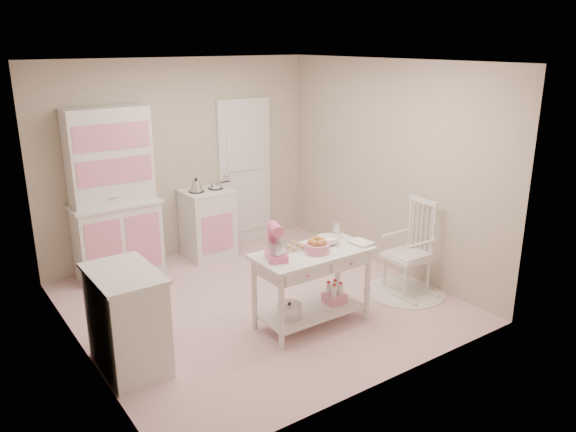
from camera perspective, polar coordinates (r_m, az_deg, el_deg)
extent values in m
plane|color=#C57B85|center=(6.35, -2.90, -8.75)|extent=(3.80, 3.80, 0.00)
cube|color=white|center=(5.70, -3.31, 15.38)|extent=(3.80, 3.80, 0.04)
cube|color=#BFAF9B|center=(7.54, -10.82, 5.64)|extent=(3.80, 0.04, 2.60)
cube|color=#BFAF9B|center=(4.47, 9.95, -2.50)|extent=(3.80, 0.04, 2.60)
cube|color=#BFAF9B|center=(5.19, -21.16, -0.60)|extent=(0.04, 3.80, 2.60)
cube|color=#BFAF9B|center=(7.06, 10.14, 4.88)|extent=(0.04, 3.80, 2.60)
cube|color=white|center=(8.00, -4.41, 4.52)|extent=(0.82, 0.05, 2.04)
cube|color=white|center=(7.03, -17.28, 2.13)|extent=(1.06, 0.50, 2.08)
cube|color=white|center=(7.58, -8.17, -0.73)|extent=(0.62, 0.57, 0.92)
cube|color=white|center=(5.19, -16.01, -10.15)|extent=(0.54, 0.84, 0.92)
cylinder|color=white|center=(6.73, 11.78, -7.51)|extent=(0.92, 0.92, 0.01)
cube|color=white|center=(6.52, 12.08, -3.17)|extent=(0.50, 0.73, 1.10)
cube|color=white|center=(5.74, 2.45, -7.31)|extent=(1.20, 0.60, 0.80)
cube|color=pink|center=(5.31, -1.21, -2.74)|extent=(0.28, 0.33, 0.34)
cube|color=silver|center=(5.64, 0.18, -3.28)|extent=(0.34, 0.24, 0.02)
cylinder|color=pink|center=(5.55, 2.99, -3.26)|extent=(0.25, 0.25, 0.09)
imported|color=white|center=(5.79, 4.07, -2.47)|extent=(0.24, 0.24, 0.07)
cylinder|color=silver|center=(5.94, 4.95, -1.47)|extent=(0.10, 0.10, 0.17)
imported|color=white|center=(5.77, 6.79, -2.88)|extent=(0.20, 0.26, 0.02)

